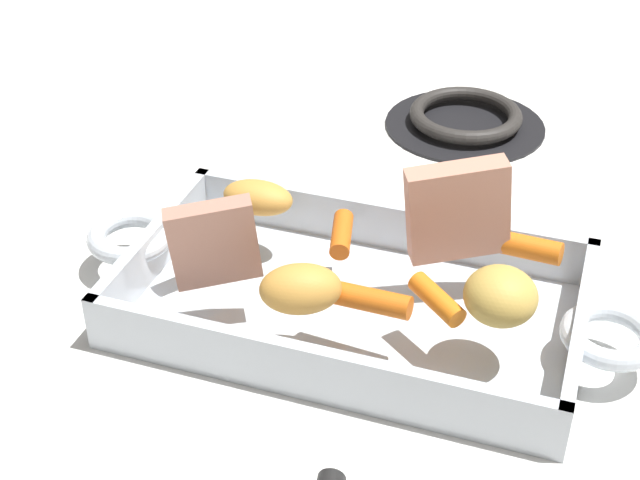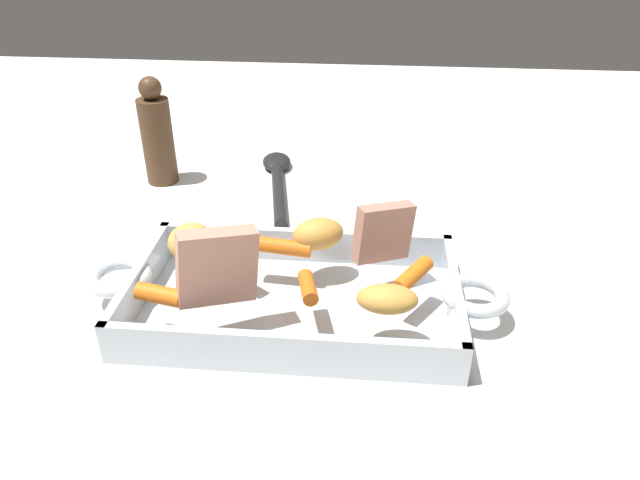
# 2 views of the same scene
# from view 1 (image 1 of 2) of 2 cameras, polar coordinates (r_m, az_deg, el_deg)

# --- Properties ---
(ground_plane) EXTENTS (2.09, 2.09, 0.00)m
(ground_plane) POSITION_cam_1_polar(r_m,az_deg,el_deg) (0.74, 1.98, -4.69)
(ground_plane) COLOR white
(roasting_dish) EXTENTS (0.46, 0.21, 0.05)m
(roasting_dish) POSITION_cam_1_polar(r_m,az_deg,el_deg) (0.73, 2.01, -3.76)
(roasting_dish) COLOR silver
(roasting_dish) RESTS_ON ground_plane
(roast_slice_thick) EXTENTS (0.07, 0.05, 0.07)m
(roast_slice_thick) POSITION_cam_1_polar(r_m,az_deg,el_deg) (0.69, -6.62, -0.19)
(roast_slice_thick) COLOR tan
(roast_slice_thick) RESTS_ON roasting_dish
(roast_slice_thin) EXTENTS (0.09, 0.06, 0.09)m
(roast_slice_thin) POSITION_cam_1_polar(r_m,az_deg,el_deg) (0.72, 8.53, 1.81)
(roast_slice_thin) COLOR tan
(roast_slice_thin) RESTS_ON roasting_dish
(baby_carrot_center_left) EXTENTS (0.05, 0.06, 0.02)m
(baby_carrot_center_left) POSITION_cam_1_polar(r_m,az_deg,el_deg) (0.75, -7.34, 0.63)
(baby_carrot_center_left) COLOR orange
(baby_carrot_center_left) RESTS_ON roasting_dish
(baby_carrot_long) EXTENTS (0.05, 0.04, 0.02)m
(baby_carrot_long) POSITION_cam_1_polar(r_m,az_deg,el_deg) (0.68, 7.25, -3.67)
(baby_carrot_long) COLOR orange
(baby_carrot_long) RESTS_ON roasting_dish
(baby_carrot_center_right) EXTENTS (0.07, 0.02, 0.02)m
(baby_carrot_center_right) POSITION_cam_1_polar(r_m,az_deg,el_deg) (0.67, 2.69, -3.63)
(baby_carrot_center_right) COLOR orange
(baby_carrot_center_right) RESTS_ON roasting_dish
(baby_carrot_northeast) EXTENTS (0.03, 0.05, 0.02)m
(baby_carrot_northeast) POSITION_cam_1_polar(r_m,az_deg,el_deg) (0.74, 1.35, 0.36)
(baby_carrot_northeast) COLOR orange
(baby_carrot_northeast) RESTS_ON roasting_dish
(baby_carrot_short) EXTENTS (0.05, 0.03, 0.02)m
(baby_carrot_short) POSITION_cam_1_polar(r_m,az_deg,el_deg) (0.74, 12.98, -0.50)
(baby_carrot_short) COLOR orange
(baby_carrot_short) RESTS_ON roasting_dish
(potato_corner) EXTENTS (0.06, 0.06, 0.04)m
(potato_corner) POSITION_cam_1_polar(r_m,az_deg,el_deg) (0.66, 11.13, -3.43)
(potato_corner) COLOR gold
(potato_corner) RESTS_ON roasting_dish
(potato_golden_small) EXTENTS (0.06, 0.04, 0.03)m
(potato_golden_small) POSITION_cam_1_polar(r_m,az_deg,el_deg) (0.78, -3.87, 2.65)
(potato_golden_small) COLOR gold
(potato_golden_small) RESTS_ON roasting_dish
(potato_whole) EXTENTS (0.07, 0.06, 0.04)m
(potato_whole) POSITION_cam_1_polar(r_m,az_deg,el_deg) (0.66, -1.21, -3.05)
(potato_whole) COLOR gold
(potato_whole) RESTS_ON roasting_dish
(stove_burner_rear) EXTENTS (0.17, 0.17, 0.02)m
(stove_burner_rear) POSITION_cam_1_polar(r_m,az_deg,el_deg) (1.02, 9.00, 7.42)
(stove_burner_rear) COLOR black
(stove_burner_rear) RESTS_ON ground_plane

